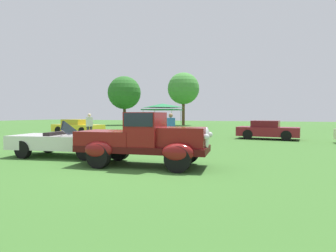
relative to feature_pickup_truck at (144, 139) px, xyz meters
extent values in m
plane|color=#386628|center=(-0.08, -0.42, -0.86)|extent=(120.00, 120.00, 0.00)
cube|color=#400B0B|center=(-0.04, 0.00, -0.30)|extent=(4.24, 1.78, 0.20)
cube|color=maroon|center=(1.19, 0.10, 0.08)|extent=(1.61, 1.22, 0.60)
ellipsoid|color=silver|center=(1.98, 0.17, 0.06)|extent=(0.20, 0.53, 0.68)
cube|color=maroon|center=(0.07, 0.01, 0.32)|extent=(1.10, 1.45, 1.04)
cube|color=black|center=(0.07, 0.01, 0.62)|extent=(1.01, 1.48, 0.40)
cube|color=maroon|center=(-1.20, -0.10, 0.00)|extent=(1.91, 1.55, 0.48)
ellipsoid|color=maroon|center=(1.20, 0.82, -0.30)|extent=(0.95, 0.44, 0.52)
ellipsoid|color=maroon|center=(1.32, -0.61, -0.30)|extent=(0.95, 0.44, 0.52)
ellipsoid|color=maroon|center=(-1.26, 0.62, -0.30)|extent=(0.95, 0.44, 0.52)
ellipsoid|color=maroon|center=(-1.14, -0.82, -0.30)|extent=(0.95, 0.44, 0.52)
sphere|color=silver|center=(1.99, 0.61, 0.14)|extent=(0.18, 0.18, 0.18)
sphere|color=silver|center=(2.06, -0.27, 0.14)|extent=(0.18, 0.18, 0.18)
cylinder|color=black|center=(1.20, 0.82, -0.48)|extent=(0.76, 0.24, 0.76)
cylinder|color=black|center=(1.32, -0.61, -0.48)|extent=(0.76, 0.24, 0.76)
cylinder|color=black|center=(-1.26, 0.62, -0.48)|extent=(0.76, 0.24, 0.76)
cylinder|color=black|center=(-1.14, -0.82, -0.48)|extent=(0.76, 0.24, 0.76)
cube|color=silver|center=(-3.77, 0.76, -0.29)|extent=(4.18, 2.34, 0.52)
cube|color=silver|center=(-2.63, 0.95, -0.09)|extent=(1.81, 1.69, 0.20)
cube|color=black|center=(-3.52, 0.81, 0.13)|extent=(0.26, 1.24, 0.82)
cube|color=black|center=(-4.14, 0.70, -0.05)|extent=(0.47, 1.23, 0.28)
cube|color=silver|center=(-1.74, 1.10, -0.58)|extent=(0.37, 1.65, 0.12)
cylinder|color=black|center=(-2.65, 1.73, -0.53)|extent=(0.66, 0.20, 0.66)
cylinder|color=black|center=(-2.40, 0.21, -0.53)|extent=(0.66, 0.20, 0.66)
cylinder|color=black|center=(-5.10, 1.33, -0.53)|extent=(0.66, 0.20, 0.66)
cylinder|color=black|center=(-4.84, -0.20, -0.53)|extent=(0.66, 0.20, 0.66)
cube|color=yellow|center=(-11.04, 10.83, -0.36)|extent=(4.77, 2.41, 0.60)
cube|color=gold|center=(-11.22, 10.86, 0.14)|extent=(2.22, 1.76, 0.44)
cylinder|color=black|center=(-9.82, 9.84, -0.54)|extent=(0.64, 0.22, 0.64)
cylinder|color=black|center=(-12.52, 10.30, -0.54)|extent=(0.64, 0.22, 0.64)
cube|color=maroon|center=(3.77, 11.30, -0.36)|extent=(4.04, 2.15, 0.60)
cube|color=maroon|center=(3.62, 11.32, 0.14)|extent=(1.86, 1.65, 0.44)
cylinder|color=black|center=(4.83, 10.39, -0.54)|extent=(0.64, 0.22, 0.64)
cylinder|color=black|center=(2.53, 10.68, -0.54)|extent=(0.64, 0.22, 0.64)
cylinder|color=#9E998E|center=(-1.07, 5.38, -0.43)|extent=(0.16, 0.16, 0.86)
cylinder|color=#9E998E|center=(-0.91, 5.50, -0.43)|extent=(0.16, 0.16, 0.86)
cube|color=#336BB2|center=(-0.99, 5.44, 0.30)|extent=(0.46, 0.44, 0.60)
sphere|color=#936B4C|center=(-0.99, 5.44, 0.72)|extent=(0.22, 0.22, 0.22)
cylinder|color=#383838|center=(-6.97, 6.98, -0.43)|extent=(0.16, 0.16, 0.86)
cylinder|color=#383838|center=(-7.12, 6.84, -0.43)|extent=(0.16, 0.16, 0.86)
cube|color=silver|center=(-7.04, 6.91, 0.30)|extent=(0.46, 0.45, 0.60)
sphere|color=beige|center=(-7.04, 6.91, 0.72)|extent=(0.22, 0.22, 0.22)
cylinder|color=#B7B7BC|center=(-4.68, 19.23, 0.16)|extent=(0.05, 0.05, 2.05)
cylinder|color=#B7B7BC|center=(-4.68, 16.28, 0.16)|extent=(0.05, 0.05, 2.05)
cylinder|color=#B7B7BC|center=(-7.62, 19.23, 0.16)|extent=(0.05, 0.05, 2.05)
cylinder|color=#B7B7BC|center=(-7.62, 16.28, 0.16)|extent=(0.05, 0.05, 2.05)
cube|color=#1E703D|center=(-6.15, 17.75, 1.24)|extent=(3.27, 3.27, 0.10)
pyramid|color=#1E703D|center=(-6.15, 17.75, 1.66)|extent=(3.21, 3.21, 0.38)
cylinder|color=#47331E|center=(-16.76, 29.20, 0.91)|extent=(0.44, 0.44, 3.55)
sphere|color=#286623|center=(-16.76, 29.20, 4.07)|extent=(5.02, 5.02, 5.02)
cylinder|color=brown|center=(-7.95, 31.19, 1.23)|extent=(0.44, 0.44, 4.19)
sphere|color=#428938|center=(-7.95, 31.19, 4.62)|extent=(4.69, 4.69, 4.69)
camera|label=1|loc=(3.63, -7.85, 0.78)|focal=29.14mm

